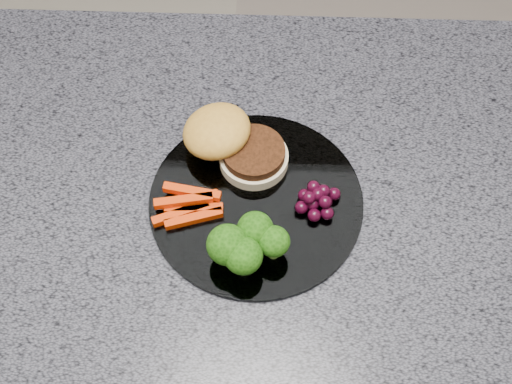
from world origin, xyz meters
TOP-DOWN VIEW (x-y plane):
  - island_cabinet at (0.00, 0.00)m, footprint 1.20×0.60m
  - countertop at (0.00, 0.00)m, footprint 1.20×0.60m
  - plate at (0.10, -0.02)m, footprint 0.26×0.26m
  - burger at (0.07, 0.05)m, footprint 0.16×0.14m
  - carrot_sticks at (0.03, -0.03)m, footprint 0.09×0.06m
  - broccoli at (0.10, -0.09)m, footprint 0.09×0.08m
  - grape_bunch at (0.18, -0.02)m, footprint 0.06×0.05m

SIDE VIEW (x-z plane):
  - island_cabinet at x=0.00m, z-range 0.00..0.86m
  - countertop at x=0.00m, z-range 0.86..0.90m
  - plate at x=0.10m, z-range 0.90..0.91m
  - carrot_sticks at x=0.03m, z-range 0.90..0.92m
  - grape_bunch at x=0.18m, z-range 0.90..0.93m
  - burger at x=0.07m, z-range 0.90..0.95m
  - broccoli at x=0.10m, z-range 0.91..0.97m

